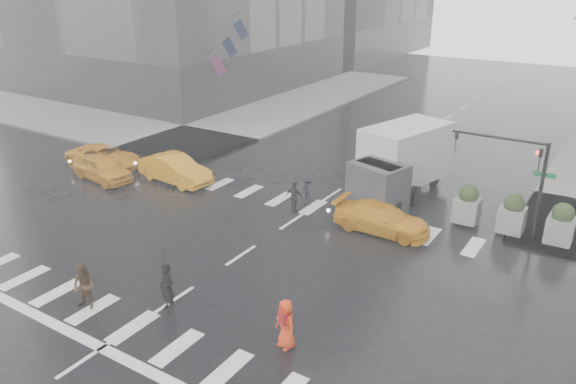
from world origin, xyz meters
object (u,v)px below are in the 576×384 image
Objects in this scene: taxi_front at (102,168)px; traffic_signal_pole at (519,168)px; pedestrian_brown at (84,287)px; taxi_mid at (175,169)px; box_truck at (398,162)px; pedestrian_orange at (286,324)px.

traffic_signal_pole is at bearing -68.55° from taxi_front.
taxi_mid is (-6.05, 11.02, -0.10)m from pedestrian_brown.
pedestrian_brown is at bearing -128.73° from traffic_signal_pole.
taxi_mid is at bearing -170.09° from traffic_signal_pole.
box_truck is (15.02, 6.45, 1.24)m from taxi_front.
taxi_mid is at bearing 107.19° from pedestrian_brown.
taxi_front is 16.39m from box_truck.
traffic_signal_pole is 13.00m from pedestrian_orange.
box_truck is (-6.01, 1.47, -1.26)m from traffic_signal_pole.
taxi_front is (-16.88, 7.11, -0.14)m from pedestrian_orange.
taxi_front is at bearing -166.67° from traffic_signal_pole.
pedestrian_brown is at bearing -146.23° from taxi_mid.
traffic_signal_pole reaches higher than pedestrian_brown.
box_truck reaches higher than taxi_front.
pedestrian_brown is 0.41× the size of taxi_front.
taxi_front is at bearing -141.03° from box_truck.
taxi_mid is (3.71, 1.96, 0.05)m from taxi_front.
taxi_front is (-9.76, 9.06, -0.15)m from pedestrian_brown.
traffic_signal_pole is 2.68× the size of pedestrian_orange.
pedestrian_brown reaches higher than pedestrian_orange.
taxi_front is 4.20m from taxi_mid.
traffic_signal_pole is 18.16m from pedestrian_brown.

